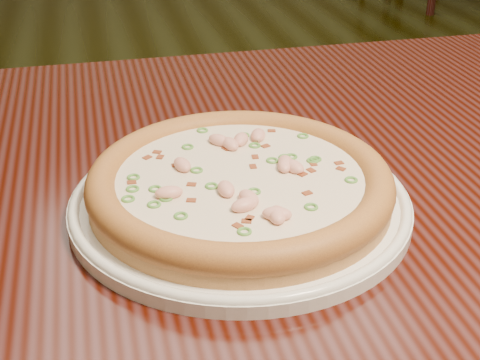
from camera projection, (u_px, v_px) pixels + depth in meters
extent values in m
cube|color=black|center=(342.00, 187.00, 0.69)|extent=(1.20, 0.80, 0.04)
cylinder|color=white|center=(240.00, 203.00, 0.61)|extent=(0.31, 0.31, 0.01)
torus|color=white|center=(240.00, 197.00, 0.61)|extent=(0.31, 0.31, 0.01)
cylinder|color=tan|center=(240.00, 189.00, 0.60)|extent=(0.27, 0.27, 0.02)
torus|color=#B8792D|center=(240.00, 180.00, 0.60)|extent=(0.27, 0.27, 0.03)
cylinder|color=beige|center=(240.00, 178.00, 0.60)|extent=(0.22, 0.22, 0.00)
ellipsoid|color=#F2B29E|center=(277.00, 214.00, 0.53)|extent=(0.03, 0.02, 0.01)
ellipsoid|color=#F2B29E|center=(226.00, 189.00, 0.57)|extent=(0.01, 0.02, 0.01)
ellipsoid|color=#F2B29E|center=(230.00, 144.00, 0.64)|extent=(0.02, 0.03, 0.01)
ellipsoid|color=#F2B29E|center=(277.00, 215.00, 0.53)|extent=(0.02, 0.03, 0.01)
ellipsoid|color=#F2B29E|center=(258.00, 135.00, 0.66)|extent=(0.02, 0.03, 0.01)
ellipsoid|color=#F2B29E|center=(286.00, 163.00, 0.61)|extent=(0.02, 0.03, 0.01)
ellipsoid|color=#F2B29E|center=(285.00, 165.00, 0.60)|extent=(0.02, 0.03, 0.01)
ellipsoid|color=#F2B29E|center=(294.00, 167.00, 0.60)|extent=(0.02, 0.03, 0.01)
ellipsoid|color=#F2B29E|center=(182.00, 165.00, 0.60)|extent=(0.02, 0.03, 0.01)
ellipsoid|color=#F2B29E|center=(169.00, 193.00, 0.56)|extent=(0.02, 0.01, 0.01)
ellipsoid|color=#F2B29E|center=(219.00, 140.00, 0.65)|extent=(0.03, 0.03, 0.01)
ellipsoid|color=#F2B29E|center=(245.00, 205.00, 0.54)|extent=(0.03, 0.02, 0.01)
ellipsoid|color=#F2B29E|center=(249.00, 198.00, 0.55)|extent=(0.02, 0.03, 0.01)
ellipsoid|color=#F2B29E|center=(241.00, 139.00, 0.65)|extent=(0.02, 0.03, 0.01)
cube|color=maroon|center=(272.00, 132.00, 0.68)|extent=(0.01, 0.01, 0.00)
cube|color=maroon|center=(176.00, 166.00, 0.61)|extent=(0.01, 0.01, 0.00)
cube|color=maroon|center=(247.00, 222.00, 0.53)|extent=(0.01, 0.01, 0.00)
cube|color=maroon|center=(303.00, 175.00, 0.60)|extent=(0.01, 0.01, 0.00)
cube|color=maroon|center=(192.00, 185.00, 0.58)|extent=(0.01, 0.01, 0.00)
cube|color=maroon|center=(313.00, 165.00, 0.61)|extent=(0.01, 0.01, 0.00)
cube|color=maroon|center=(307.00, 194.00, 0.57)|extent=(0.01, 0.01, 0.00)
cube|color=maroon|center=(132.00, 183.00, 0.58)|extent=(0.01, 0.01, 0.00)
cube|color=maroon|center=(157.00, 153.00, 0.63)|extent=(0.01, 0.01, 0.00)
cube|color=maroon|center=(341.00, 170.00, 0.60)|extent=(0.01, 0.01, 0.00)
cube|color=maroon|center=(238.00, 227.00, 0.52)|extent=(0.01, 0.01, 0.00)
cube|color=maroon|center=(255.00, 158.00, 0.63)|extent=(0.01, 0.01, 0.00)
cube|color=maroon|center=(160.00, 158.00, 0.63)|extent=(0.01, 0.01, 0.00)
cube|color=maroon|center=(249.00, 219.00, 0.53)|extent=(0.01, 0.01, 0.00)
cube|color=maroon|center=(191.00, 201.00, 0.56)|extent=(0.01, 0.01, 0.00)
cube|color=maroon|center=(339.00, 164.00, 0.61)|extent=(0.01, 0.01, 0.00)
cube|color=maroon|center=(253.00, 167.00, 0.61)|extent=(0.01, 0.01, 0.00)
cube|color=maroon|center=(266.00, 147.00, 0.65)|extent=(0.01, 0.01, 0.00)
cube|color=maroon|center=(226.00, 149.00, 0.64)|extent=(0.01, 0.01, 0.00)
cube|color=maroon|center=(147.00, 158.00, 0.62)|extent=(0.01, 0.01, 0.00)
cube|color=maroon|center=(311.00, 171.00, 0.60)|extent=(0.01, 0.01, 0.00)
torus|color=#509038|center=(255.00, 146.00, 0.65)|extent=(0.02, 0.02, 0.00)
torus|color=#509038|center=(154.00, 205.00, 0.55)|extent=(0.02, 0.02, 0.00)
torus|color=#509038|center=(285.00, 157.00, 0.62)|extent=(0.01, 0.01, 0.00)
torus|color=#509038|center=(244.00, 135.00, 0.67)|extent=(0.02, 0.02, 0.00)
torus|color=#509038|center=(291.00, 157.00, 0.62)|extent=(0.02, 0.02, 0.00)
torus|color=#509038|center=(311.00, 207.00, 0.54)|extent=(0.02, 0.02, 0.00)
torus|color=#509038|center=(181.00, 216.00, 0.53)|extent=(0.02, 0.02, 0.00)
torus|color=#509038|center=(351.00, 180.00, 0.59)|extent=(0.01, 0.01, 0.00)
torus|color=#509038|center=(188.00, 147.00, 0.64)|extent=(0.02, 0.02, 0.00)
torus|color=#509038|center=(272.00, 161.00, 0.62)|extent=(0.01, 0.01, 0.00)
torus|color=#509038|center=(244.00, 232.00, 0.51)|extent=(0.02, 0.02, 0.00)
torus|color=#509038|center=(166.00, 198.00, 0.56)|extent=(0.02, 0.02, 0.00)
torus|color=#509038|center=(128.00, 199.00, 0.56)|extent=(0.02, 0.02, 0.00)
torus|color=#509038|center=(277.00, 216.00, 0.53)|extent=(0.01, 0.01, 0.00)
torus|color=#509038|center=(155.00, 189.00, 0.57)|extent=(0.01, 0.01, 0.00)
torus|color=#509038|center=(254.00, 192.00, 0.57)|extent=(0.01, 0.01, 0.00)
torus|color=#509038|center=(212.00, 186.00, 0.58)|extent=(0.01, 0.01, 0.00)
torus|color=#509038|center=(202.00, 130.00, 0.68)|extent=(0.01, 0.01, 0.00)
torus|color=#509038|center=(197.00, 170.00, 0.60)|extent=(0.02, 0.02, 0.00)
torus|color=#509038|center=(133.00, 177.00, 0.59)|extent=(0.02, 0.02, 0.00)
torus|color=#509038|center=(315.00, 159.00, 0.62)|extent=(0.01, 0.01, 0.00)
torus|color=#509038|center=(133.00, 189.00, 0.57)|extent=(0.02, 0.02, 0.00)
torus|color=#509038|center=(313.00, 161.00, 0.62)|extent=(0.02, 0.02, 0.00)
torus|color=#509038|center=(303.00, 136.00, 0.66)|extent=(0.02, 0.02, 0.00)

